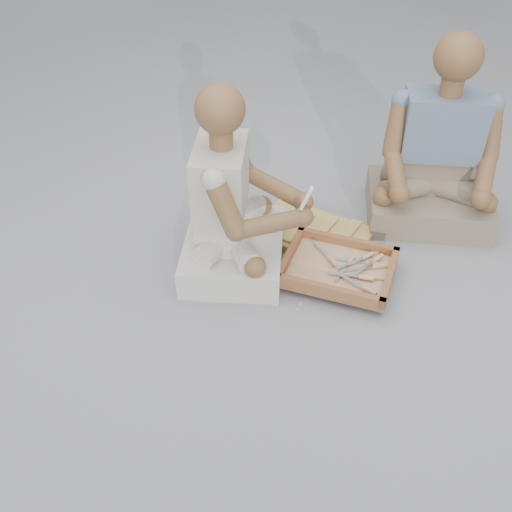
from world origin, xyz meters
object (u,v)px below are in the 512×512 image
(carved_panel, at_px, (311,233))
(companion, at_px, (436,163))
(craftsman, at_px, (232,210))
(tool_tray, at_px, (338,268))

(carved_panel, height_order, companion, companion)
(carved_panel, distance_m, craftsman, 0.56)
(tool_tray, height_order, craftsman, craftsman)
(tool_tray, bearing_deg, carved_panel, 123.69)
(carved_panel, distance_m, tool_tray, 0.36)
(carved_panel, bearing_deg, craftsman, -134.78)
(tool_tray, bearing_deg, companion, 61.22)
(carved_panel, bearing_deg, tool_tray, -56.31)
(craftsman, bearing_deg, carved_panel, 122.70)
(carved_panel, xyz_separation_m, companion, (0.58, 0.38, 0.32))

